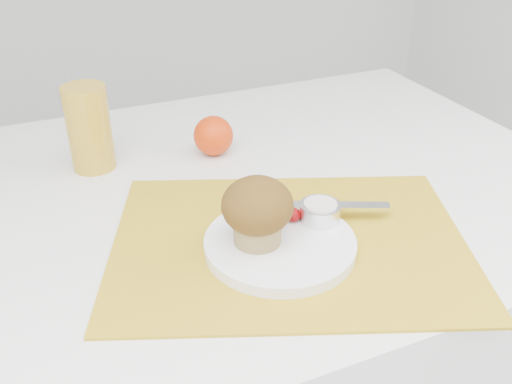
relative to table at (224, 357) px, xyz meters
name	(u,v)px	position (x,y,z in m)	size (l,w,h in m)	color
table	(224,357)	(0.00, 0.00, 0.00)	(1.20, 0.80, 0.75)	white
placemat	(289,242)	(0.04, -0.18, 0.38)	(0.48, 0.35, 0.00)	gold
plate	(280,244)	(0.02, -0.19, 0.39)	(0.20, 0.20, 0.02)	white
ramekin	(320,212)	(0.09, -0.17, 0.41)	(0.06, 0.06, 0.02)	silver
cream	(321,205)	(0.09, -0.17, 0.42)	(0.05, 0.05, 0.01)	silver
raspberry_near	(275,214)	(0.03, -0.15, 0.40)	(0.02, 0.02, 0.02)	#540202
raspberry_far	(293,215)	(0.05, -0.16, 0.41)	(0.02, 0.02, 0.02)	#5B0203
butter_knife	(312,206)	(0.09, -0.14, 0.40)	(0.22, 0.02, 0.01)	silver
orange	(213,136)	(0.04, 0.12, 0.41)	(0.07, 0.07, 0.07)	#E03A07
juice_glass	(89,128)	(-0.17, 0.15, 0.45)	(0.07, 0.07, 0.14)	gold
muffin	(257,210)	(-0.01, -0.18, 0.44)	(0.09, 0.09, 0.09)	#A0854D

